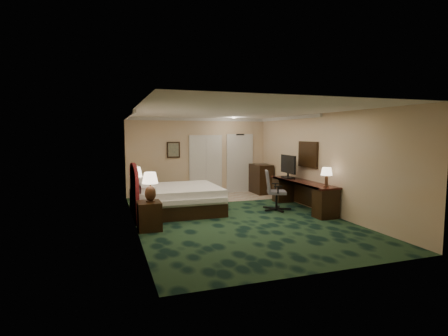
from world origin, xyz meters
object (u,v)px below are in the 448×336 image
object	(u,v)px
bed	(177,199)
bed_bench	(213,203)
tv	(288,167)
minibar	(261,179)
desk	(302,195)
nightstand_far	(138,199)
desk_chair	(277,190)
lamp_near	(150,187)
nightstand_near	(149,216)
lamp_far	(136,179)

from	to	relation	value
bed	bed_bench	size ratio (longest dim) A/B	1.90
bed	bed_bench	xyz separation A→B (m)	(1.01, -0.06, -0.16)
tv	minibar	size ratio (longest dim) A/B	0.86
bed	desk	world-z (taller)	desk
nightstand_far	desk_chair	xyz separation A→B (m)	(3.67, -1.63, 0.30)
bed	lamp_near	bearing A→B (deg)	-120.05
nightstand_near	tv	distance (m)	4.69
bed	desk_chair	distance (m)	2.77
nightstand_far	bed_bench	world-z (taller)	nightstand_far
lamp_near	minibar	xyz separation A→B (m)	(4.37, 3.61, -0.44)
bed	lamp_far	bearing A→B (deg)	138.53
minibar	nightstand_far	bearing A→B (deg)	-166.26
nightstand_near	nightstand_far	size ratio (longest dim) A/B	1.20
bed_bench	nightstand_near	bearing A→B (deg)	-137.06
desk_chair	nightstand_near	bearing A→B (deg)	-146.97
lamp_near	minibar	size ratio (longest dim) A/B	0.63
nightstand_near	lamp_near	bearing A→B (deg)	-27.40
nightstand_far	bed_bench	bearing A→B (deg)	-26.78
desk	tv	xyz separation A→B (m)	(-0.06, 0.72, 0.75)
bed	bed_bench	world-z (taller)	bed
nightstand_far	desk	size ratio (longest dim) A/B	0.19
minibar	bed_bench	bearing A→B (deg)	-139.39
tv	nightstand_near	bearing A→B (deg)	-157.36
lamp_near	tv	size ratio (longest dim) A/B	0.73
tv	bed	bearing A→B (deg)	-177.23
nightstand_far	desk	distance (m)	4.76
desk	tv	bearing A→B (deg)	94.75
nightstand_near	tv	size ratio (longest dim) A/B	0.70
lamp_near	desk_chair	distance (m)	3.72
nightstand_near	desk_chair	size ratio (longest dim) A/B	0.56
desk_chair	bed	bearing A→B (deg)	-174.91
desk	lamp_far	bearing A→B (deg)	159.83
bed_bench	tv	bearing A→B (deg)	6.44
lamp_far	minibar	size ratio (longest dim) A/B	0.64
desk	minibar	distance (m)	2.78
lamp_near	lamp_far	size ratio (longest dim) A/B	1.00
nightstand_near	desk	xyz separation A→B (m)	(4.41, 0.82, 0.08)
lamp_near	bed_bench	distance (m)	2.57
bed_bench	nightstand_far	bearing A→B (deg)	158.72
lamp_far	desk_chair	size ratio (longest dim) A/B	0.59
nightstand_near	lamp_far	xyz separation A→B (m)	(-0.07, 2.46, 0.55)
bed	lamp_far	world-z (taller)	lamp_far
lamp_far	desk_chair	distance (m)	4.03
nightstand_near	bed	bearing A→B (deg)	58.81
lamp_near	tv	xyz separation A→B (m)	(4.32, 1.55, 0.18)
nightstand_near	bed_bench	xyz separation A→B (m)	(1.96, 1.50, -0.12)
tv	nightstand_far	bearing A→B (deg)	170.71
bed	desk	distance (m)	3.54
nightstand_near	bed_bench	world-z (taller)	nightstand_near
desk_chair	minibar	distance (m)	2.83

